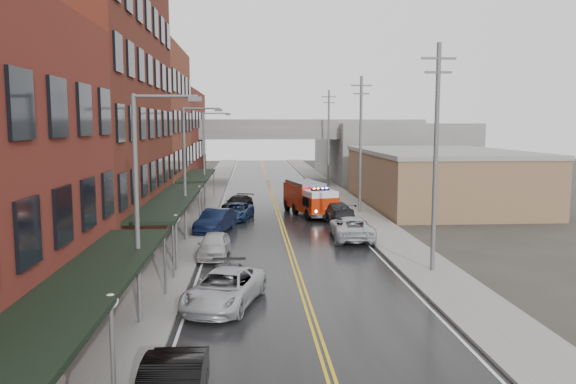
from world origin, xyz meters
TOP-DOWN VIEW (x-y plane):
  - road at (0.00, 30.00)m, footprint 11.00×160.00m
  - sidewalk_left at (-7.30, 30.00)m, footprint 3.00×160.00m
  - sidewalk_right at (7.30, 30.00)m, footprint 3.00×160.00m
  - curb_left at (-5.65, 30.00)m, footprint 0.30×160.00m
  - curb_right at (5.65, 30.00)m, footprint 0.30×160.00m
  - brick_building_b at (-13.30, 23.00)m, footprint 9.00×20.00m
  - brick_building_c at (-13.30, 40.50)m, footprint 9.00×15.00m
  - brick_building_far at (-13.30, 58.00)m, footprint 9.00×20.00m
  - tan_building at (16.00, 40.00)m, footprint 14.00×22.00m
  - right_far_block at (18.00, 70.00)m, footprint 18.00×30.00m
  - awning_0 at (-7.49, 4.00)m, footprint 2.60×16.00m
  - awning_1 at (-7.49, 23.00)m, footprint 2.60×18.00m
  - awning_2 at (-7.49, 40.50)m, footprint 2.60×13.00m
  - globe_lamp_0 at (-6.40, 2.00)m, footprint 0.44×0.44m
  - globe_lamp_1 at (-6.40, 16.00)m, footprint 0.44×0.44m
  - globe_lamp_2 at (-6.40, 30.00)m, footprint 0.44×0.44m
  - street_lamp_0 at (-6.55, 8.00)m, footprint 2.64×0.22m
  - street_lamp_1 at (-6.55, 24.00)m, footprint 2.64×0.22m
  - street_lamp_2 at (-6.55, 40.00)m, footprint 2.64×0.22m
  - utility_pole_0 at (7.20, 15.00)m, footprint 1.80×0.24m
  - utility_pole_1 at (7.20, 35.00)m, footprint 1.80×0.24m
  - utility_pole_2 at (7.20, 55.00)m, footprint 1.80×0.24m
  - overpass at (0.00, 62.00)m, footprint 40.00×10.00m
  - fire_truck at (2.71, 34.53)m, footprint 4.48×8.11m
  - parked_car_left_2 at (-3.60, 10.20)m, footprint 4.02×6.03m
  - parked_car_left_3 at (-3.60, 11.30)m, footprint 2.11×4.81m
  - parked_car_left_4 at (-4.62, 19.26)m, footprint 1.98×4.43m
  - parked_car_left_5 at (-5.00, 27.20)m, footprint 3.08×5.34m
  - parked_car_left_6 at (-3.60, 32.64)m, footprint 3.14×5.23m
  - parked_car_left_7 at (-3.60, 37.50)m, footprint 3.26×5.07m
  - parked_car_right_0 at (4.46, 23.93)m, footprint 2.97×5.93m
  - parked_car_right_1 at (4.18, 32.11)m, footprint 3.88×5.92m
  - parked_car_right_2 at (5.00, 44.83)m, footprint 2.85×4.90m
  - parked_car_right_3 at (3.60, 49.28)m, footprint 2.59×4.35m

SIDE VIEW (x-z plane):
  - road at x=0.00m, z-range 0.00..0.02m
  - sidewalk_left at x=-7.30m, z-range 0.00..0.15m
  - sidewalk_right at x=7.30m, z-range 0.00..0.15m
  - curb_left at x=-5.65m, z-range 0.00..0.15m
  - curb_right at x=5.65m, z-range 0.00..0.15m
  - parked_car_right_3 at x=3.60m, z-range 0.00..1.35m
  - parked_car_left_6 at x=-3.60m, z-range 0.00..1.36m
  - parked_car_left_7 at x=-3.60m, z-range 0.00..1.37m
  - parked_car_left_3 at x=-3.60m, z-range 0.00..1.37m
  - parked_car_left_4 at x=-4.62m, z-range 0.00..1.48m
  - parked_car_left_2 at x=-3.60m, z-range 0.00..1.54m
  - parked_car_right_2 at x=5.00m, z-range 0.00..1.57m
  - parked_car_right_1 at x=4.18m, z-range 0.00..1.60m
  - parked_car_right_0 at x=4.46m, z-range 0.00..1.61m
  - parked_car_left_5 at x=-5.00m, z-range 0.00..1.66m
  - fire_truck at x=2.71m, z-range 0.12..2.95m
  - globe_lamp_0 at x=-6.40m, z-range 0.75..3.87m
  - globe_lamp_1 at x=-6.40m, z-range 0.75..3.87m
  - globe_lamp_2 at x=-6.40m, z-range 0.75..3.87m
  - tan_building at x=16.00m, z-range 0.00..5.00m
  - awning_2 at x=-7.49m, z-range 1.44..4.53m
  - awning_0 at x=-7.49m, z-range 1.44..4.53m
  - awning_1 at x=-7.49m, z-range 1.44..4.53m
  - right_far_block at x=18.00m, z-range 0.00..8.00m
  - street_lamp_0 at x=-6.55m, z-range 0.69..9.69m
  - street_lamp_1 at x=-6.55m, z-range 0.69..9.69m
  - street_lamp_2 at x=-6.55m, z-range 0.69..9.69m
  - overpass at x=0.00m, z-range 2.24..9.74m
  - brick_building_far at x=-13.30m, z-range 0.00..12.00m
  - utility_pole_0 at x=7.20m, z-range 0.31..12.31m
  - utility_pole_1 at x=7.20m, z-range 0.31..12.31m
  - utility_pole_2 at x=7.20m, z-range 0.31..12.31m
  - brick_building_c at x=-13.30m, z-range 0.00..15.00m
  - brick_building_b at x=-13.30m, z-range 0.00..18.00m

